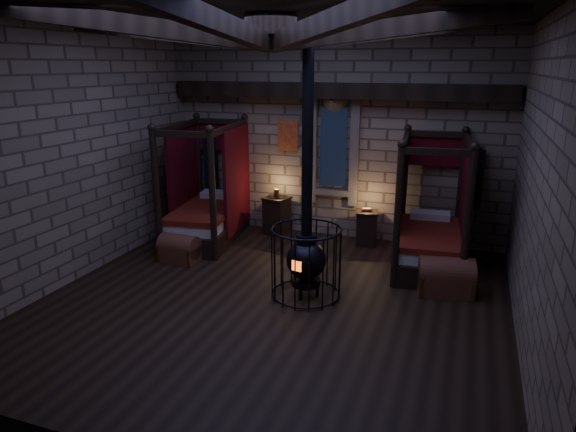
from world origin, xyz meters
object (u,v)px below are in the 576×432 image
(trunk_left, at_px, (179,249))
(stove, at_px, (306,257))
(bed_right, at_px, (429,235))
(bed_left, at_px, (208,211))
(trunk_right, at_px, (446,277))

(trunk_left, height_order, stove, stove)
(bed_right, bearing_deg, bed_left, 175.31)
(bed_right, distance_m, stove, 2.63)
(stove, bearing_deg, bed_right, 61.09)
(bed_right, relative_size, stove, 0.58)
(trunk_left, relative_size, stove, 0.18)
(bed_left, height_order, trunk_right, bed_left)
(bed_right, distance_m, trunk_right, 1.26)
(bed_right, distance_m, trunk_left, 4.61)
(bed_left, bearing_deg, trunk_right, -21.68)
(bed_right, bearing_deg, trunk_left, -167.46)
(trunk_left, distance_m, stove, 2.80)
(trunk_left, relative_size, trunk_right, 0.79)
(trunk_right, xyz_separation_m, stove, (-2.07, -0.85, 0.39))
(bed_right, relative_size, trunk_right, 2.48)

